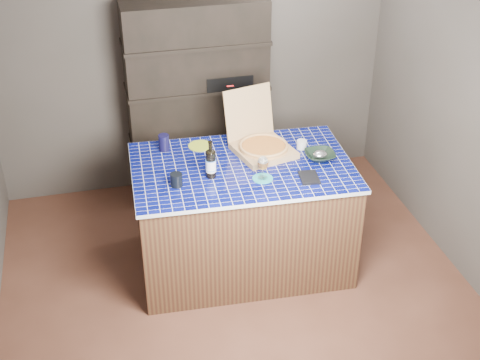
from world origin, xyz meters
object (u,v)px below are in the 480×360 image
object	(u,v)px
kitchen_island	(242,215)
wine_glass	(263,164)
bowl	(320,156)
dvd_case	(309,177)
pizza_box	(262,145)
mead_bottle	(211,163)

from	to	relation	value
kitchen_island	wine_glass	world-z (taller)	wine_glass
kitchen_island	bowl	bearing A→B (deg)	-1.09
dvd_case	bowl	bearing A→B (deg)	62.25
pizza_box	bowl	xyz separation A→B (m)	(0.39, -0.21, -0.03)
dvd_case	bowl	world-z (taller)	bowl
pizza_box	kitchen_island	bearing A→B (deg)	-152.77
dvd_case	kitchen_island	bearing A→B (deg)	151.83
wine_glass	bowl	xyz separation A→B (m)	(0.49, 0.18, -0.10)
pizza_box	mead_bottle	distance (m)	0.53
wine_glass	bowl	size ratio (longest dim) A/B	0.79
wine_glass	bowl	distance (m)	0.53
pizza_box	wine_glass	xyz separation A→B (m)	(-0.10, -0.39, 0.06)
wine_glass	dvd_case	world-z (taller)	wine_glass
dvd_case	wine_glass	bearing A→B (deg)	173.87
kitchen_island	mead_bottle	distance (m)	0.62
mead_bottle	dvd_case	size ratio (longest dim) A/B	1.55
bowl	wine_glass	bearing A→B (deg)	-160.19
dvd_case	bowl	xyz separation A→B (m)	(0.17, 0.25, 0.02)
dvd_case	pizza_box	bearing A→B (deg)	122.34
pizza_box	dvd_case	distance (m)	0.51
kitchen_island	pizza_box	xyz separation A→B (m)	(0.20, 0.17, 0.50)
mead_bottle	dvd_case	xyz separation A→B (m)	(0.67, -0.19, -0.11)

